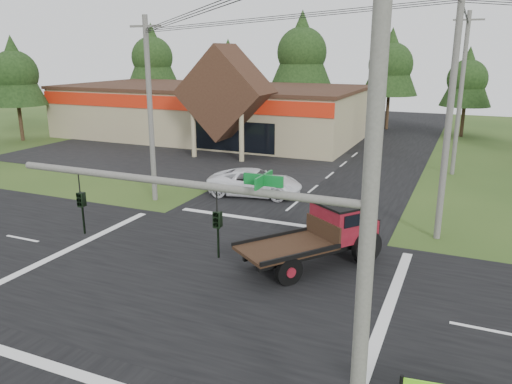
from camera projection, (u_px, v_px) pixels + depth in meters
The scene contains 18 objects.
ground at pixel (208, 276), 19.78m from camera, with size 120.00×120.00×0.00m, color #2A4518.
road_ns at pixel (208, 275), 19.78m from camera, with size 12.00×120.00×0.02m, color black.
road_ew at pixel (208, 275), 19.78m from camera, with size 120.00×12.00×0.02m, color black.
parking_apron at pixel (171, 157), 41.92m from camera, with size 28.00×14.00×0.02m, color black.
cvs_building at pixel (212, 110), 51.14m from camera, with size 30.40×18.20×9.19m.
traffic_signal_mast at pixel (278, 272), 9.72m from camera, with size 8.12×0.24×7.00m.
utility_pole_nr at pixel (368, 225), 8.75m from camera, with size 2.00×0.30×11.00m.
utility_pole_nw at pixel (150, 109), 28.44m from camera, with size 2.00×0.30×10.50m.
utility_pole_ne at pixel (450, 114), 22.16m from camera, with size 2.00×0.30×11.50m.
utility_pole_n at pixel (461, 94), 34.55m from camera, with size 2.00×0.30×11.20m.
tree_row_a at pixel (152, 55), 64.40m from camera, with size 6.72×6.72×12.12m.
tree_row_b at pixel (228, 67), 62.69m from camera, with size 5.60×5.60×10.10m.
tree_row_c at pixel (302, 50), 57.41m from camera, with size 7.28×7.28×13.13m.
tree_row_d at pixel (391, 62), 54.82m from camera, with size 6.16×6.16×11.11m.
tree_row_e at pixel (467, 77), 50.35m from camera, with size 5.04×5.04×9.09m.
tree_side_w at pixel (14, 71), 47.89m from camera, with size 5.60×5.60×10.10m.
antique_flatbed_truck at pixel (312, 237), 20.34m from camera, with size 2.34×6.14×2.57m, color #600D17, non-canonical shape.
white_pickup at pixel (255, 182), 30.65m from camera, with size 2.65×5.75×1.60m, color white.
Camera 1 is at (8.99, -15.86, 8.58)m, focal length 35.00 mm.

